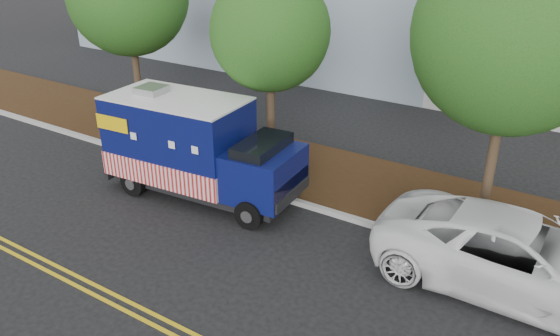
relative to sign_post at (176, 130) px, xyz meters
The scene contains 10 objects.
ground 3.71m from the sign_post, 29.74° to the right, with size 120.00×120.00×0.00m, color black.
curb 3.26m from the sign_post, ahead, with size 120.00×0.18×0.15m, color #9E9E99.
mulch_strip 3.69m from the sign_post, 30.02° to the left, with size 120.00×4.00×0.15m, color black.
centerline_near 7.00m from the sign_post, 63.80° to the right, with size 120.00×0.10×0.01m, color gold.
centerline_far 7.22m from the sign_post, 64.69° to the right, with size 120.00×0.10×0.01m, color gold.
tree_b 4.73m from the sign_post, 20.03° to the left, with size 3.62×3.62×6.43m.
tree_c 10.74m from the sign_post, ahead, with size 4.74×4.74×7.64m.
sign_post is the anchor object (origin of this frame).
food_truck 2.43m from the sign_post, 34.51° to the right, with size 6.20×2.73×3.18m.
white_car 11.24m from the sign_post, ahead, with size 2.92×6.34×1.76m, color white.
Camera 1 is at (9.17, -10.77, 7.79)m, focal length 35.00 mm.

